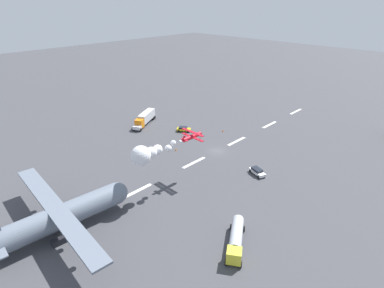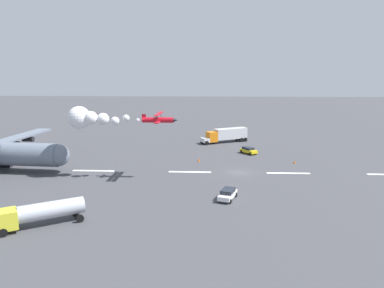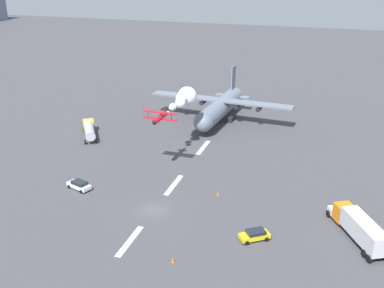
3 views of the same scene
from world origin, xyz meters
name	(u,v)px [view 2 (image 2 of 3)]	position (x,y,z in m)	size (l,w,h in m)	color
ground_plane	(239,173)	(0.00, 0.00, 0.00)	(440.00, 440.00, 0.00)	#424247
runway_stripe_2	(288,173)	(-9.20, 0.00, 0.01)	(8.00, 0.90, 0.01)	white
runway_stripe_3	(190,172)	(9.20, 0.00, 0.01)	(8.00, 0.90, 0.01)	white
runway_stripe_4	(94,171)	(27.59, 0.00, 0.01)	(8.00, 0.90, 0.01)	white
cargo_transport_plane	(4,153)	(44.10, 1.07, 3.56)	(25.98, 35.36, 11.57)	slate
stunt_biplane_red	(87,118)	(26.93, 3.96, 10.60)	(19.39, 6.57, 4.03)	red
semi_truck_orange	(226,135)	(1.16, -30.63, 2.11)	(12.76, 8.63, 3.70)	silver
fuel_tanker_truck	(41,212)	(25.96, 26.00, 1.75)	(9.70, 7.46, 2.90)	yellow
followme_car_yellow	(248,150)	(-3.45, -16.78, 0.81)	(3.96, 4.54, 1.52)	yellow
airport_staff_sedan	(228,194)	(2.77, 15.06, 0.81)	(3.16, 4.86, 1.52)	white
traffic_cone_near	(295,162)	(-11.97, -7.53, 0.38)	(0.44, 0.44, 0.75)	orange
traffic_cone_far	(199,160)	(7.73, -8.43, 0.38)	(0.44, 0.44, 0.75)	orange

